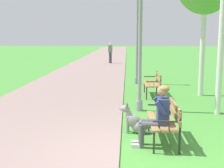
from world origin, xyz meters
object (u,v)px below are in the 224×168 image
Objects in this scene: dog_grey at (135,122)px; person_seated_on_near_bench at (157,113)px; park_bench_mid at (154,82)px; pedestrian_distant at (110,53)px; lamp_post_near at (140,36)px; park_bench_near at (166,118)px; lamp_post_mid at (137,37)px.

person_seated_on_near_bench is at bearing -63.61° from dog_grey.
pedestrian_distant is at bearing 100.12° from park_bench_mid.
park_bench_mid is at bearing 79.89° from dog_grey.
park_bench_near is at bearing -80.51° from lamp_post_near.
lamp_post_mid is at bearing 91.19° from person_seated_on_near_bench.
dog_grey is at bearing -100.11° from park_bench_mid.
pedestrian_distant reaches higher than dog_grey.
lamp_post_near reaches higher than park_bench_mid.
pedestrian_distant is at bearing 96.38° from lamp_post_near.
park_bench_near is 3.17m from lamp_post_near.
park_bench_mid is 1.80× the size of dog_grey.
person_seated_on_near_bench is 1.01m from dog_grey.
park_bench_near is 0.85m from dog_grey.
dog_grey is 0.50× the size of pedestrian_distant.
lamp_post_near is at bearing -83.62° from pedestrian_distant.
lamp_post_near reaches higher than dog_grey.
dog_grey is (-0.62, 0.53, -0.25)m from park_bench_near.
park_bench_mid is 13.22m from pedestrian_distant.
lamp_post_near is (0.17, 2.12, 1.93)m from dog_grey.
dog_grey is 7.44m from lamp_post_mid.
park_bench_near is at bearing -83.16° from pedestrian_distant.
pedestrian_distant is (-1.71, 15.29, -1.34)m from lamp_post_near.
person_seated_on_near_bench reaches higher than park_bench_near.
lamp_post_mid is 10.46m from pedestrian_distant.
person_seated_on_near_bench is 8.16m from lamp_post_mid.
park_bench_near is 0.39m from person_seated_on_near_bench.
person_seated_on_near_bench is at bearing -94.11° from park_bench_mid.
dog_grey is 2.87m from lamp_post_near.
park_bench_near is 1.20× the size of person_seated_on_near_bench.
lamp_post_near is 2.56× the size of pedestrian_distant.
park_bench_near is 7.91m from lamp_post_mid.
pedestrian_distant is (-1.95, 18.24, 0.16)m from person_seated_on_near_bench.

